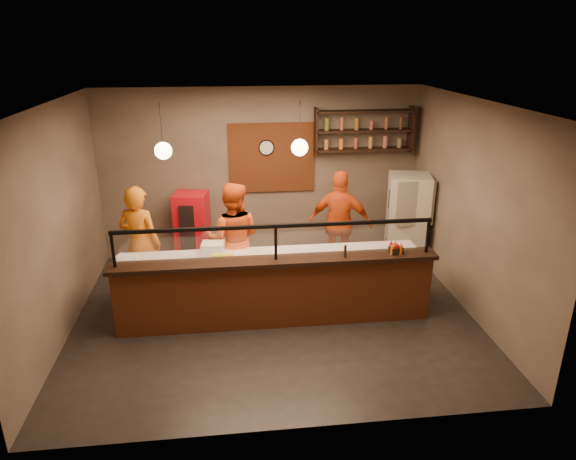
{
  "coord_description": "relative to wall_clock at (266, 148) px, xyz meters",
  "views": [
    {
      "loc": [
        -0.62,
        -6.95,
        4.02
      ],
      "look_at": [
        0.25,
        0.3,
        1.27
      ],
      "focal_mm": 32.0,
      "sensor_mm": 36.0,
      "label": 1
    }
  ],
  "objects": [
    {
      "name": "condiment_caddy",
      "position": [
        1.66,
        -2.76,
        -0.99
      ],
      "size": [
        0.21,
        0.18,
        0.1
      ],
      "primitive_type": "cube",
      "rotation": [
        0.0,
        0.0,
        0.25
      ],
      "color": "black",
      "rests_on": "counter_ledge"
    },
    {
      "name": "sneeze_guard",
      "position": [
        -0.1,
        -2.76,
        -0.73
      ],
      "size": [
        4.5,
        0.05,
        0.52
      ],
      "color": "white",
      "rests_on": "counter_ledge"
    },
    {
      "name": "red_cooler",
      "position": [
        -1.43,
        -0.31,
        -1.42
      ],
      "size": [
        0.67,
        0.63,
        1.36
      ],
      "primitive_type": "cube",
      "rotation": [
        0.0,
        0.0,
        -0.18
      ],
      "color": "red",
      "rests_on": "floor"
    },
    {
      "name": "rolling_pin",
      "position": [
        -0.86,
        -2.21,
        -1.17
      ],
      "size": [
        0.34,
        0.06,
        0.06
      ],
      "primitive_type": "cylinder",
      "rotation": [
        0.0,
        1.57,
        0.02
      ],
      "color": "yellow",
      "rests_on": "worktop"
    },
    {
      "name": "wall_front",
      "position": [
        -0.1,
        -4.96,
        -0.5
      ],
      "size": [
        6.0,
        0.0,
        6.0
      ],
      "primitive_type": "plane",
      "rotation": [
        -1.57,
        0.0,
        0.0
      ],
      "color": "#7A6A59",
      "rests_on": "floor"
    },
    {
      "name": "fridge",
      "position": [
        2.5,
        -0.87,
        -1.24
      ],
      "size": [
        0.85,
        0.81,
        1.72
      ],
      "primitive_type": "cube",
      "rotation": [
        0.0,
        0.0,
        -0.23
      ],
      "color": "beige",
      "rests_on": "floor"
    },
    {
      "name": "brick_patch",
      "position": [
        0.1,
        0.01,
        -0.2
      ],
      "size": [
        1.6,
        0.04,
        1.3
      ],
      "primitive_type": "cube",
      "color": "brown",
      "rests_on": "wall_back"
    },
    {
      "name": "wall_right",
      "position": [
        2.9,
        -2.46,
        -0.5
      ],
      "size": [
        0.0,
        5.0,
        5.0
      ],
      "primitive_type": "plane",
      "rotation": [
        1.57,
        0.0,
        -1.57
      ],
      "color": "#7A6A59",
      "rests_on": "floor"
    },
    {
      "name": "worktop_cabinet",
      "position": [
        -0.1,
        -2.26,
        -1.68
      ],
      "size": [
        4.6,
        0.75,
        0.85
      ],
      "primitive_type": "cube",
      "color": "gray",
      "rests_on": "floor"
    },
    {
      "name": "cook_left",
      "position": [
        -2.15,
        -1.67,
        -1.15
      ],
      "size": [
        0.81,
        0.68,
        1.9
      ],
      "primitive_type": "imported",
      "rotation": [
        0.0,
        0.0,
        2.76
      ],
      "color": "orange",
      "rests_on": "floor"
    },
    {
      "name": "cook_right",
      "position": [
        1.2,
        -1.09,
        -1.15
      ],
      "size": [
        1.2,
        0.8,
        1.89
      ],
      "primitive_type": "imported",
      "rotation": [
        0.0,
        0.0,
        2.8
      ],
      "color": "#D64914",
      "rests_on": "floor"
    },
    {
      "name": "pendant_right",
      "position": [
        0.3,
        -2.26,
        0.45
      ],
      "size": [
        0.24,
        0.24,
        0.77
      ],
      "color": "black",
      "rests_on": "ceiling"
    },
    {
      "name": "wall_back",
      "position": [
        -0.1,
        0.04,
        -0.5
      ],
      "size": [
        6.0,
        0.0,
        6.0
      ],
      "primitive_type": "plane",
      "rotation": [
        1.57,
        0.0,
        0.0
      ],
      "color": "#7A6A59",
      "rests_on": "floor"
    },
    {
      "name": "ceiling",
      "position": [
        -0.1,
        -2.46,
        1.1
      ],
      "size": [
        6.0,
        6.0,
        0.0
      ],
      "primitive_type": "plane",
      "rotation": [
        3.14,
        0.0,
        0.0
      ],
      "color": "#37312A",
      "rests_on": "wall_back"
    },
    {
      "name": "service_counter",
      "position": [
        -0.1,
        -2.76,
        -1.6
      ],
      "size": [
        4.6,
        0.25,
        1.0
      ],
      "primitive_type": "cube",
      "color": "brown",
      "rests_on": "floor"
    },
    {
      "name": "pendant_left",
      "position": [
        -1.6,
        -2.26,
        0.45
      ],
      "size": [
        0.24,
        0.24,
        0.77
      ],
      "color": "black",
      "rests_on": "ceiling"
    },
    {
      "name": "wall_shelving",
      "position": [
        1.8,
        -0.14,
        0.3
      ],
      "size": [
        1.84,
        0.28,
        0.85
      ],
      "color": "black",
      "rests_on": "wall_back"
    },
    {
      "name": "pizza_dough",
      "position": [
        -0.04,
        -2.31,
        -1.19
      ],
      "size": [
        0.69,
        0.69,
        0.01
      ],
      "primitive_type": "cylinder",
      "rotation": [
        0.0,
        0.0,
        0.26
      ],
      "color": "beige",
      "rests_on": "worktop"
    },
    {
      "name": "wall_left",
      "position": [
        -3.1,
        -2.46,
        -0.5
      ],
      "size": [
        0.0,
        5.0,
        5.0
      ],
      "primitive_type": "plane",
      "rotation": [
        1.57,
        0.0,
        1.57
      ],
      "color": "#7A6A59",
      "rests_on": "floor"
    },
    {
      "name": "cook_mid",
      "position": [
        -0.69,
        -1.64,
        -1.15
      ],
      "size": [
        1.02,
        0.85,
        1.89
      ],
      "primitive_type": "imported",
      "rotation": [
        0.0,
        0.0,
        2.99
      ],
      "color": "#D74B14",
      "rests_on": "floor"
    },
    {
      "name": "floor",
      "position": [
        -0.1,
        -2.46,
        -2.1
      ],
      "size": [
        6.0,
        6.0,
        0.0
      ],
      "primitive_type": "plane",
      "color": "black",
      "rests_on": "ground"
    },
    {
      "name": "pepper_mill",
      "position": [
        0.89,
        -2.81,
        -0.95
      ],
      "size": [
        0.04,
        0.04,
        0.18
      ],
      "primitive_type": "cylinder",
      "rotation": [
        0.0,
        0.0,
        0.08
      ],
      "color": "black",
      "rests_on": "counter_ledge"
    },
    {
      "name": "prep_tub_c",
      "position": [
        -2.25,
        -2.5,
        -1.13
      ],
      "size": [
        0.31,
        0.26,
        0.14
      ],
      "primitive_type": "cube",
      "rotation": [
        0.0,
        0.0,
        -0.11
      ],
      "color": "silver",
      "rests_on": "worktop"
    },
    {
      "name": "prep_tub_a",
      "position": [
        -2.25,
        -2.37,
        -1.13
      ],
      "size": [
        0.35,
        0.31,
        0.14
      ],
      "primitive_type": "cube",
      "rotation": [
        0.0,
        0.0,
        -0.33
      ],
      "color": "white",
      "rests_on": "worktop"
    },
    {
      "name": "prep_tub_b",
      "position": [
        -1.0,
        -2.06,
        -1.12
      ],
      "size": [
        0.37,
        0.31,
        0.17
      ],
      "primitive_type": "cube",
      "rotation": [
        0.0,
        0.0,
        -0.1
      ],
      "color": "white",
      "rests_on": "worktop"
    },
    {
      "name": "small_plate",
      "position": [
        1.69,
        -2.74,
        -1.03
      ],
      "size": [
        0.18,
        0.18,
        0.01
      ],
      "primitive_type": "cylinder",
      "rotation": [
        0.0,
        0.0,
        -0.13
      ],
      "color": "white",
      "rests_on": "counter_ledge"
    },
    {
      "name": "wall_clock",
      "position": [
        0.0,
        0.0,
        0.0
      ],
      "size": [
        0.3,
        0.04,
        0.3
      ],
      "primitive_type": "cylinder",
      "rotation": [
        1.57,
        0.0,
        0.0
      ],
      "color": "black",
      "rests_on": "wall_back"
    },
    {
      "name": "worktop",
      "position": [
        -0.1,
        -2.26,
        -1.23
      ],
      "size": [
        4.6,
        0.75,
        0.05
      ],
      "primitive_type": "cube",
      "color": "white",
      "rests_on": "worktop_cabinet"
    },
    {
      "name": "counter_ledge",
      "position": [
        -0.1,
        -2.76,
        -1.07
      ],
      "size": [
        4.7,
        0.37,
        0.06
      ],
      "primitive_type": "cube",
      "color": "black",
      "rests_on": "service_counter"
    }
  ]
}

